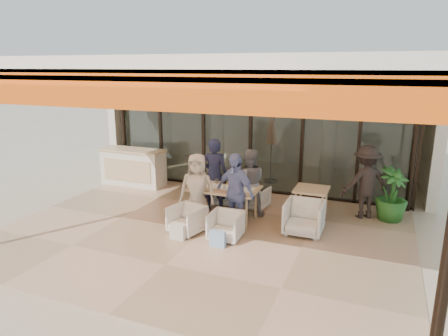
% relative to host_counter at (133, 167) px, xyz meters
% --- Properties ---
extents(ground, '(70.00, 70.00, 0.00)m').
position_rel_host_counter_xyz_m(ground, '(3.21, -2.30, -0.53)').
color(ground, '#C6B293').
rests_on(ground, ground).
extents(terrace_floor, '(8.00, 6.00, 0.01)m').
position_rel_host_counter_xyz_m(terrace_floor, '(3.21, -2.30, -0.53)').
color(terrace_floor, tan).
rests_on(terrace_floor, ground).
extents(terrace_structure, '(8.00, 6.00, 3.40)m').
position_rel_host_counter_xyz_m(terrace_structure, '(3.21, -2.56, 2.72)').
color(terrace_structure, silver).
rests_on(terrace_structure, ground).
extents(glass_storefront, '(8.08, 0.10, 3.20)m').
position_rel_host_counter_xyz_m(glass_storefront, '(3.21, 0.70, 1.07)').
color(glass_storefront, '#9EADA3').
rests_on(glass_storefront, ground).
extents(interior_block, '(9.05, 3.62, 3.52)m').
position_rel_host_counter_xyz_m(interior_block, '(3.22, 3.02, 1.70)').
color(interior_block, silver).
rests_on(interior_block, ground).
extents(host_counter, '(1.85, 0.65, 1.04)m').
position_rel_host_counter_xyz_m(host_counter, '(0.00, 0.00, 0.00)').
color(host_counter, silver).
rests_on(host_counter, ground).
extents(dining_table, '(1.50, 0.90, 0.93)m').
position_rel_host_counter_xyz_m(dining_table, '(3.34, -1.47, 0.16)').
color(dining_table, '#E2C489').
rests_on(dining_table, ground).
extents(chair_far_left, '(0.83, 0.80, 0.71)m').
position_rel_host_counter_xyz_m(chair_far_left, '(2.92, -0.52, -0.18)').
color(chair_far_left, silver).
rests_on(chair_far_left, ground).
extents(chair_far_right, '(0.64, 0.61, 0.59)m').
position_rel_host_counter_xyz_m(chair_far_right, '(3.76, -0.52, -0.24)').
color(chair_far_right, silver).
rests_on(chair_far_right, ground).
extents(chair_near_left, '(0.75, 0.72, 0.63)m').
position_rel_host_counter_xyz_m(chair_near_left, '(2.92, -2.42, -0.21)').
color(chair_near_left, silver).
rests_on(chair_near_left, ground).
extents(chair_near_right, '(0.62, 0.58, 0.62)m').
position_rel_host_counter_xyz_m(chair_near_right, '(3.76, -2.42, -0.22)').
color(chair_near_right, silver).
rests_on(chair_near_right, ground).
extents(diner_navy, '(0.70, 0.54, 1.71)m').
position_rel_host_counter_xyz_m(diner_navy, '(2.92, -1.02, 0.32)').
color(diner_navy, '#1A1F39').
rests_on(diner_navy, ground).
extents(diner_grey, '(0.90, 0.81, 1.53)m').
position_rel_host_counter_xyz_m(diner_grey, '(3.76, -1.02, 0.23)').
color(diner_grey, slate).
rests_on(diner_grey, ground).
extents(diner_cream, '(0.84, 0.63, 1.54)m').
position_rel_host_counter_xyz_m(diner_cream, '(2.92, -1.92, 0.24)').
color(diner_cream, beige).
rests_on(diner_cream, ground).
extents(diner_periwinkle, '(1.03, 0.72, 1.62)m').
position_rel_host_counter_xyz_m(diner_periwinkle, '(3.76, -1.92, 0.28)').
color(diner_periwinkle, '#788DC8').
rests_on(diner_periwinkle, ground).
extents(tote_bag_cream, '(0.30, 0.10, 0.34)m').
position_rel_host_counter_xyz_m(tote_bag_cream, '(2.92, -2.82, -0.36)').
color(tote_bag_cream, silver).
rests_on(tote_bag_cream, ground).
extents(tote_bag_blue, '(0.30, 0.10, 0.34)m').
position_rel_host_counter_xyz_m(tote_bag_blue, '(3.76, -2.82, -0.36)').
color(tote_bag_blue, '#99BFD8').
rests_on(tote_bag_blue, ground).
extents(side_table, '(0.70, 0.70, 0.74)m').
position_rel_host_counter_xyz_m(side_table, '(5.11, -0.84, 0.11)').
color(side_table, '#E2C489').
rests_on(side_table, ground).
extents(side_chair, '(0.75, 0.70, 0.76)m').
position_rel_host_counter_xyz_m(side_chair, '(5.11, -1.59, -0.15)').
color(side_chair, silver).
rests_on(side_chair, ground).
extents(standing_woman, '(1.22, 1.07, 1.64)m').
position_rel_host_counter_xyz_m(standing_woman, '(6.16, -0.22, 0.29)').
color(standing_woman, black).
rests_on(standing_woman, ground).
extents(potted_palm, '(0.94, 0.94, 1.19)m').
position_rel_host_counter_xyz_m(potted_palm, '(6.71, -0.18, 0.06)').
color(potted_palm, '#1E5919').
rests_on(potted_palm, ground).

